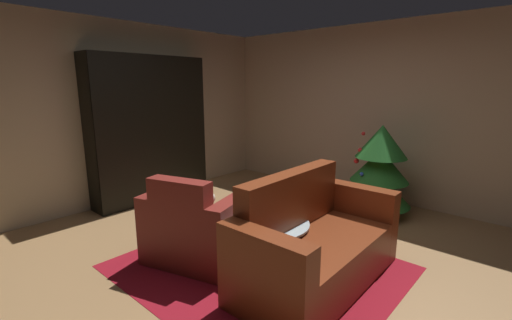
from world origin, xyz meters
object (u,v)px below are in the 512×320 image
(decorated_tree, at_px, (380,169))
(bookshelf_unit, at_px, (157,132))
(armchair_red, at_px, (197,229))
(bottle_on_table, at_px, (287,218))
(coffee_table, at_px, (268,226))
(book_stack_on_table, at_px, (270,218))
(couch_red, at_px, (314,246))

(decorated_tree, bearing_deg, bookshelf_unit, -151.64)
(armchair_red, height_order, bottle_on_table, armchair_red)
(coffee_table, bearing_deg, bottle_on_table, 3.70)
(armchair_red, relative_size, coffee_table, 1.43)
(coffee_table, distance_m, bottle_on_table, 0.26)
(book_stack_on_table, relative_size, bottle_on_table, 0.84)
(couch_red, height_order, bottle_on_table, couch_red)
(couch_red, bearing_deg, bookshelf_unit, 172.07)
(couch_red, xyz_separation_m, coffee_table, (-0.44, -0.13, 0.10))
(bottle_on_table, relative_size, decorated_tree, 0.20)
(armchair_red, height_order, book_stack_on_table, armchair_red)
(bookshelf_unit, distance_m, coffee_table, 2.79)
(bookshelf_unit, xyz_separation_m, armchair_red, (2.03, -0.89, -0.71))
(armchair_red, distance_m, decorated_tree, 2.60)
(armchair_red, relative_size, decorated_tree, 0.92)
(coffee_table, bearing_deg, book_stack_on_table, 60.24)
(book_stack_on_table, height_order, decorated_tree, decorated_tree)
(couch_red, distance_m, decorated_tree, 2.02)
(bookshelf_unit, relative_size, book_stack_on_table, 10.44)
(armchair_red, relative_size, couch_red, 0.66)
(bookshelf_unit, bearing_deg, bottle_on_table, -10.72)
(coffee_table, xyz_separation_m, book_stack_on_table, (0.01, 0.02, 0.08))
(coffee_table, bearing_deg, armchair_red, -152.58)
(bookshelf_unit, distance_m, book_stack_on_table, 2.78)
(bookshelf_unit, height_order, decorated_tree, bookshelf_unit)
(bottle_on_table, bearing_deg, coffee_table, -176.30)
(decorated_tree, bearing_deg, couch_red, -83.15)
(couch_red, bearing_deg, decorated_tree, 96.85)
(couch_red, height_order, book_stack_on_table, couch_red)
(bookshelf_unit, height_order, bottle_on_table, bookshelf_unit)
(decorated_tree, bearing_deg, armchair_red, -109.00)
(couch_red, bearing_deg, bottle_on_table, -152.78)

